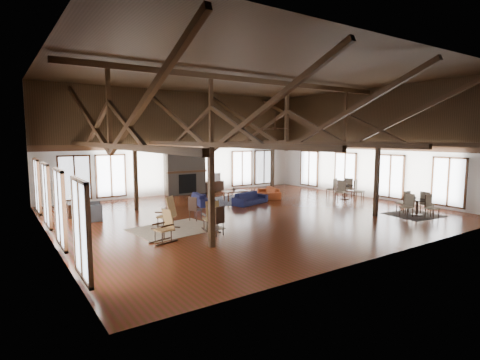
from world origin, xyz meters
TOP-DOWN VIEW (x-y plane):
  - floor at (0.00, 0.00)m, footprint 16.00×16.00m
  - ceiling at (0.00, 0.00)m, footprint 16.00×14.00m
  - wall_back at (0.00, 7.00)m, footprint 16.00×0.02m
  - wall_front at (0.00, -7.00)m, footprint 16.00×0.02m
  - wall_left at (-8.00, 0.00)m, footprint 0.02×14.00m
  - wall_right at (8.00, 0.00)m, footprint 0.02×14.00m
  - roof_truss at (0.00, 0.00)m, footprint 15.60×14.07m
  - post_grid at (0.00, 0.00)m, footprint 8.16×7.16m
  - fireplace at (0.00, 6.67)m, footprint 2.50×0.69m
  - ceiling_fan at (0.50, -1.00)m, footprint 1.60×1.60m
  - sofa_navy_front at (1.24, 1.82)m, footprint 2.13×1.31m
  - sofa_navy_left at (-0.77, 3.05)m, footprint 2.02×1.16m
  - sofa_orange at (3.33, 2.96)m, footprint 2.00×1.25m
  - coffee_table at (1.25, 3.22)m, footprint 1.34×0.72m
  - vase at (1.23, 3.30)m, footprint 0.21×0.21m
  - armchair at (-6.28, 2.46)m, footprint 1.18×1.07m
  - side_table_lamp at (-6.73, 3.34)m, footprint 0.44×0.44m
  - rocking_chair_a at (-4.22, -0.69)m, footprint 1.00×1.03m
  - rocking_chair_b at (-3.07, -1.88)m, footprint 0.62×0.94m
  - rocking_chair_c at (-4.95, -2.18)m, footprint 0.90×0.62m
  - side_chair_a at (-2.83, -0.03)m, footprint 0.55×0.55m
  - side_chair_b at (-3.18, -2.50)m, footprint 0.53×0.53m
  - cafe_table_near at (5.62, -4.39)m, footprint 1.86×1.86m
  - cafe_table_far at (6.41, 0.21)m, footprint 2.06×2.06m
  - cup_near at (5.54, -4.30)m, footprint 0.17×0.17m
  - cup_far at (6.48, 0.20)m, footprint 0.14×0.14m
  - tv_console at (1.95, 6.75)m, footprint 1.24×0.47m
  - television at (1.97, 6.75)m, footprint 0.88×0.12m
  - rug_tan at (-4.02, -0.82)m, footprint 3.20×2.66m
  - rug_navy at (1.08, 3.35)m, footprint 3.53×2.78m
  - rug_dark at (5.59, -4.29)m, footprint 2.24×2.08m

SIDE VIEW (x-z plane):
  - floor at x=0.00m, z-range 0.00..0.00m
  - rug_dark at x=5.59m, z-range 0.00..0.01m
  - rug_navy at x=1.08m, z-range 0.00..0.01m
  - rug_tan at x=-4.02m, z-range 0.00..0.01m
  - sofa_orange at x=3.33m, z-range 0.00..0.54m
  - sofa_navy_left at x=-0.77m, z-range 0.00..0.55m
  - sofa_navy_front at x=1.24m, z-range 0.00..0.58m
  - tv_console at x=1.95m, z-range 0.00..0.62m
  - armchair at x=-6.28m, z-range 0.00..0.69m
  - side_table_lamp at x=-6.73m, z-range -0.14..0.98m
  - coffee_table at x=1.25m, z-range 0.19..0.70m
  - cafe_table_near at x=5.62m, z-range 0.00..0.96m
  - rocking_chair_c at x=-4.95m, z-range -0.03..1.03m
  - rocking_chair_b at x=-3.07m, z-range -0.03..1.08m
  - cafe_table_far at x=6.41m, z-range 0.00..1.06m
  - rocking_chair_a at x=-4.22m, z-range -0.04..1.18m
  - side_chair_a at x=-2.83m, z-range 0.08..1.06m
  - vase at x=1.23m, z-range 0.50..0.68m
  - side_chair_b at x=-3.18m, z-range 0.08..1.10m
  - cup_near at x=5.54m, z-range 0.69..0.80m
  - cup_far at x=6.48m, z-range 0.76..0.85m
  - television at x=1.97m, z-range 0.62..1.13m
  - fireplace at x=0.00m, z-range -0.01..2.59m
  - post_grid at x=0.00m, z-range 0.00..3.05m
  - wall_back at x=0.00m, z-range 0.00..6.00m
  - wall_front at x=0.00m, z-range 0.00..6.00m
  - wall_left at x=-8.00m, z-range 0.00..6.00m
  - wall_right at x=8.00m, z-range 0.00..6.00m
  - ceiling_fan at x=0.50m, z-range 3.36..4.11m
  - roof_truss at x=0.00m, z-range 2.46..5.60m
  - ceiling at x=0.00m, z-range 5.99..6.01m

